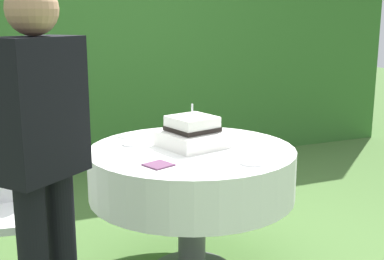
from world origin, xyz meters
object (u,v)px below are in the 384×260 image
object	(u,v)px
serving_plate_left	(252,162)
napkin_stack	(158,165)
standing_person	(42,157)
serving_plate_near	(132,144)
serving_plate_far	(173,131)
wedding_cake	(192,133)
cake_table	(192,173)
garden_chair	(6,199)
serving_plate_right	(131,136)

from	to	relation	value
serving_plate_left	napkin_stack	distance (m)	0.47
napkin_stack	standing_person	world-z (taller)	standing_person
serving_plate_near	serving_plate_far	bearing A→B (deg)	33.55
wedding_cake	standing_person	size ratio (longest dim) A/B	0.24
wedding_cake	serving_plate_near	size ratio (longest dim) A/B	3.46
standing_person	serving_plate_left	bearing A→B (deg)	5.27
serving_plate_near	napkin_stack	world-z (taller)	serving_plate_near
cake_table	serving_plate_near	world-z (taller)	serving_plate_near
garden_chair	standing_person	bearing A→B (deg)	-80.19
wedding_cake	serving_plate_far	distance (m)	0.40
serving_plate_right	garden_chair	bearing A→B (deg)	-164.52
serving_plate_near	serving_plate_far	world-z (taller)	same
serving_plate_near	serving_plate_far	size ratio (longest dim) A/B	0.82
wedding_cake	standing_person	distance (m)	1.03
serving_plate_far	serving_plate_left	distance (m)	0.84
standing_person	serving_plate_near	bearing A→B (deg)	50.41
wedding_cake	napkin_stack	distance (m)	0.43
serving_plate_left	standing_person	bearing A→B (deg)	-174.73
garden_chair	serving_plate_near	bearing A→B (deg)	1.47
wedding_cake	serving_plate_right	size ratio (longest dim) A/B	2.65
wedding_cake	standing_person	xyz separation A→B (m)	(-0.88, -0.53, 0.09)
cake_table	napkin_stack	distance (m)	0.40
napkin_stack	garden_chair	world-z (taller)	garden_chair
cake_table	napkin_stack	size ratio (longest dim) A/B	9.57
serving_plate_near	garden_chair	distance (m)	0.73
serving_plate_left	napkin_stack	xyz separation A→B (m)	(-0.44, 0.15, -0.00)
serving_plate_near	garden_chair	size ratio (longest dim) A/B	0.12
wedding_cake	serving_plate_left	xyz separation A→B (m)	(0.14, -0.44, -0.07)
serving_plate_right	standing_person	world-z (taller)	standing_person
cake_table	standing_person	size ratio (longest dim) A/B	0.72
serving_plate_near	serving_plate_left	distance (m)	0.75
wedding_cake	napkin_stack	xyz separation A→B (m)	(-0.31, -0.28, -0.07)
serving_plate_far	garden_chair	xyz separation A→B (m)	(-1.03, -0.24, -0.22)
serving_plate_far	serving_plate_right	size ratio (longest dim) A/B	0.94
serving_plate_far	serving_plate_near	bearing A→B (deg)	-146.45
cake_table	serving_plate_far	bearing A→B (deg)	82.68
serving_plate_left	standing_person	distance (m)	1.04
cake_table	serving_plate_right	xyz separation A→B (m)	(-0.23, 0.40, 0.15)
serving_plate_near	napkin_stack	xyz separation A→B (m)	(0.00, -0.45, -0.00)
serving_plate_left	serving_plate_far	bearing A→B (deg)	97.05
cake_table	garden_chair	world-z (taller)	garden_chair
serving_plate_far	standing_person	bearing A→B (deg)	-134.82
standing_person	serving_plate_right	bearing A→B (deg)	54.67
napkin_stack	serving_plate_right	bearing A→B (deg)	85.48
serving_plate_left	serving_plate_right	world-z (taller)	same
napkin_stack	standing_person	size ratio (longest dim) A/B	0.08
cake_table	serving_plate_right	world-z (taller)	serving_plate_right
serving_plate_near	serving_plate_far	distance (m)	0.41
serving_plate_far	standing_person	distance (m)	1.31
serving_plate_near	serving_plate_right	xyz separation A→B (m)	(0.05, 0.19, 0.00)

